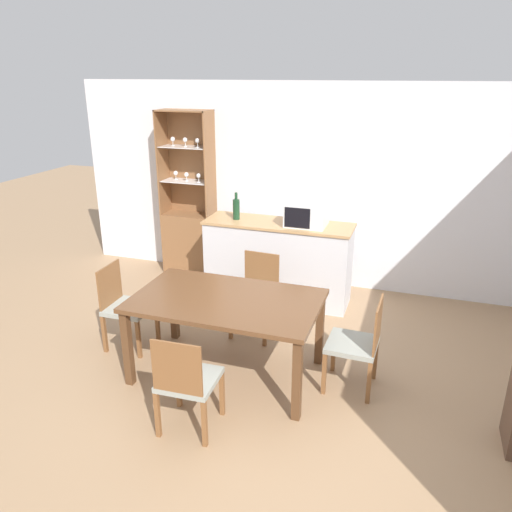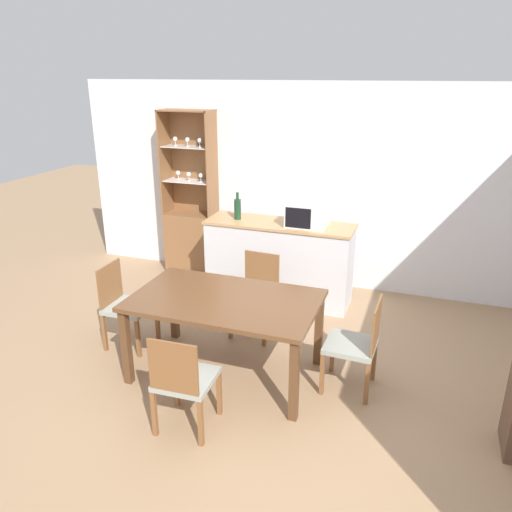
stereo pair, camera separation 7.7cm
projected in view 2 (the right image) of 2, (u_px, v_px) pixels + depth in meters
name	position (u px, v px, depth m)	size (l,w,h in m)	color
ground_plane	(259.00, 394.00, 4.35)	(18.00, 18.00, 0.00)	#A37F5B
wall_back	(328.00, 188.00, 6.24)	(6.80, 0.06, 2.55)	silver
kitchen_counter	(279.00, 261.00, 6.03)	(1.76, 0.55, 0.98)	silver
display_cabinet	(192.00, 228.00, 6.86)	(0.70, 0.35, 2.19)	brown
dining_table	(225.00, 307.00, 4.44)	(1.66, 1.00, 0.76)	brown
dining_chair_side_left_far	(126.00, 305.00, 5.02)	(0.43, 0.43, 0.86)	#999E93
dining_chair_side_right_far	(356.00, 344.00, 4.30)	(0.44, 0.44, 0.86)	#999E93
dining_chair_head_near	(184.00, 380.00, 3.80)	(0.44, 0.44, 0.86)	#999E93
dining_chair_head_far	(256.00, 295.00, 5.26)	(0.45, 0.45, 0.86)	#999E93
microwave	(308.00, 214.00, 5.71)	(0.46, 0.40, 0.27)	silver
wine_bottle	(238.00, 209.00, 5.96)	(0.08, 0.08, 0.33)	#193D23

